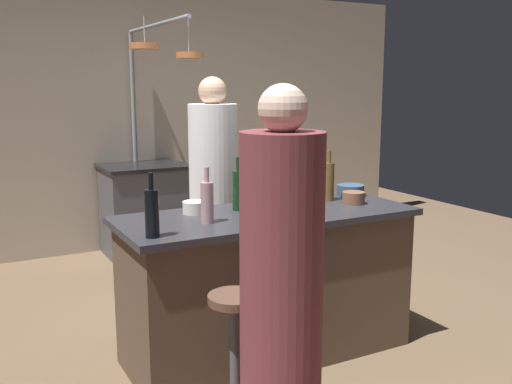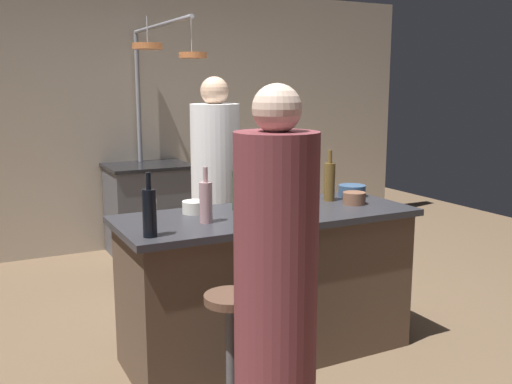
% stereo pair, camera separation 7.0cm
% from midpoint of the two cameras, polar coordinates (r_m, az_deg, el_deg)
% --- Properties ---
extents(ground_plane, '(9.00, 9.00, 0.00)m').
position_cam_midpoint_polar(ground_plane, '(3.78, 0.57, -15.46)').
color(ground_plane, brown).
extents(back_wall, '(6.40, 0.16, 2.60)m').
position_cam_midpoint_polar(back_wall, '(6.06, -12.61, 6.94)').
color(back_wall, '#BCAD99').
rests_on(back_wall, ground_plane).
extents(kitchen_island, '(1.80, 0.72, 0.90)m').
position_cam_midpoint_polar(kitchen_island, '(3.60, 0.58, -8.98)').
color(kitchen_island, brown).
rests_on(kitchen_island, ground_plane).
extents(stove_range, '(0.80, 0.64, 0.89)m').
position_cam_midpoint_polar(stove_range, '(5.79, -11.19, -1.70)').
color(stove_range, '#47474C').
rests_on(stove_range, ground_plane).
extents(chef, '(0.36, 0.36, 1.71)m').
position_cam_midpoint_polar(chef, '(4.35, -4.61, -0.91)').
color(chef, white).
rests_on(chef, ground_plane).
extents(bar_stool_left, '(0.28, 0.28, 0.68)m').
position_cam_midpoint_polar(bar_stool_left, '(2.90, -2.75, -15.68)').
color(bar_stool_left, '#4C4C51').
rests_on(bar_stool_left, ground_plane).
extents(guest_left, '(0.35, 0.35, 1.66)m').
position_cam_midpoint_polar(guest_left, '(2.48, 1.68, -10.39)').
color(guest_left, brown).
rests_on(guest_left, ground_plane).
extents(overhead_pot_rack, '(0.57, 1.53, 2.17)m').
position_cam_midpoint_polar(overhead_pot_rack, '(5.20, -10.71, 10.01)').
color(overhead_pot_rack, gray).
rests_on(overhead_pot_rack, ground_plane).
extents(potted_plant, '(0.36, 0.36, 0.52)m').
position_cam_midpoint_polar(potted_plant, '(5.67, 9.96, -3.48)').
color(potted_plant, brown).
rests_on(potted_plant, ground_plane).
extents(cutting_board, '(0.32, 0.22, 0.02)m').
position_cam_midpoint_polar(cutting_board, '(3.69, 0.68, -1.15)').
color(cutting_board, '#997047').
rests_on(cutting_board, kitchen_island).
extents(pepper_mill, '(0.05, 0.05, 0.21)m').
position_cam_midpoint_polar(pepper_mill, '(3.24, 1.30, -1.06)').
color(pepper_mill, '#382319').
rests_on(pepper_mill, kitchen_island).
extents(wine_bottle_amber, '(0.07, 0.07, 0.33)m').
position_cam_midpoint_polar(wine_bottle_amber, '(3.84, 6.63, 1.11)').
color(wine_bottle_amber, brown).
rests_on(wine_bottle_amber, kitchen_island).
extents(wine_bottle_dark, '(0.07, 0.07, 0.33)m').
position_cam_midpoint_polar(wine_bottle_dark, '(2.95, -10.85, -1.96)').
color(wine_bottle_dark, black).
rests_on(wine_bottle_dark, kitchen_island).
extents(wine_bottle_red, '(0.07, 0.07, 0.33)m').
position_cam_midpoint_polar(wine_bottle_red, '(3.52, -2.31, 0.25)').
color(wine_bottle_red, '#143319').
rests_on(wine_bottle_red, kitchen_island).
extents(wine_bottle_rose, '(0.07, 0.07, 0.31)m').
position_cam_midpoint_polar(wine_bottle_rose, '(3.21, -5.44, -0.93)').
color(wine_bottle_rose, '#B78C8E').
rests_on(wine_bottle_rose, kitchen_island).
extents(wine_bottle_white, '(0.07, 0.07, 0.29)m').
position_cam_midpoint_polar(wine_bottle_white, '(3.72, 4.16, 0.50)').
color(wine_bottle_white, gray).
rests_on(wine_bottle_white, kitchen_island).
extents(wine_glass_near_left_guest, '(0.07, 0.07, 0.15)m').
position_cam_midpoint_polar(wine_glass_near_left_guest, '(3.43, 3.48, -0.41)').
color(wine_glass_near_left_guest, silver).
rests_on(wine_glass_near_left_guest, kitchen_island).
extents(wine_glass_near_right_guest, '(0.07, 0.07, 0.15)m').
position_cam_midpoint_polar(wine_glass_near_right_guest, '(3.32, 3.94, -0.81)').
color(wine_glass_near_right_guest, silver).
rests_on(wine_glass_near_right_guest, kitchen_island).
extents(mixing_bowl_ceramic, '(0.14, 0.14, 0.07)m').
position_cam_midpoint_polar(mixing_bowl_ceramic, '(3.47, -6.61, -1.51)').
color(mixing_bowl_ceramic, silver).
rests_on(mixing_bowl_ceramic, kitchen_island).
extents(mixing_bowl_blue, '(0.18, 0.18, 0.08)m').
position_cam_midpoint_polar(mixing_bowl_blue, '(4.03, 8.78, 0.16)').
color(mixing_bowl_blue, '#334C6B').
rests_on(mixing_bowl_blue, kitchen_island).
extents(mixing_bowl_wooden, '(0.15, 0.15, 0.08)m').
position_cam_midpoint_polar(mixing_bowl_wooden, '(3.77, 9.02, -0.57)').
color(mixing_bowl_wooden, brown).
rests_on(mixing_bowl_wooden, kitchen_island).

